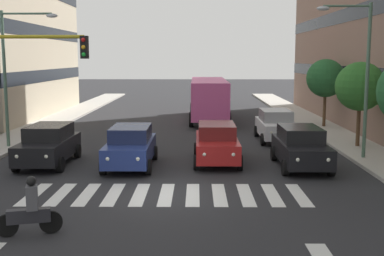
{
  "coord_description": "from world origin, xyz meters",
  "views": [
    {
      "loc": [
        -1.03,
        16.07,
        4.6
      ],
      "look_at": [
        -0.81,
        -6.49,
        1.35
      ],
      "focal_mm": 45.7,
      "sensor_mm": 36.0,
      "label": 1
    }
  ],
  "objects_px": {
    "street_tree_1": "(360,87)",
    "street_lamp_right": "(14,64)",
    "car_2": "(131,146)",
    "street_lamp_left": "(359,65)",
    "car_row2_0": "(276,125)",
    "car_1": "(217,143)",
    "car_0": "(301,147)",
    "motorcycle_with_rider": "(30,211)",
    "car_3": "(49,144)",
    "bus_behind_traffic": "(209,95)",
    "street_tree_2": "(326,78)"
  },
  "relations": [
    {
      "from": "car_1",
      "to": "street_tree_1",
      "type": "xyz_separation_m",
      "value": [
        -7.32,
        -3.35,
        2.28
      ]
    },
    {
      "from": "car_0",
      "to": "street_lamp_left",
      "type": "xyz_separation_m",
      "value": [
        -2.78,
        -1.45,
        3.41
      ]
    },
    {
      "from": "car_1",
      "to": "motorcycle_with_rider",
      "type": "height_order",
      "value": "car_1"
    },
    {
      "from": "car_2",
      "to": "motorcycle_with_rider",
      "type": "relative_size",
      "value": 2.66
    },
    {
      "from": "car_row2_0",
      "to": "street_tree_1",
      "type": "xyz_separation_m",
      "value": [
        -3.79,
        2.42,
        2.28
      ]
    },
    {
      "from": "motorcycle_with_rider",
      "to": "street_tree_1",
      "type": "xyz_separation_m",
      "value": [
        -12.55,
        -12.37,
        2.52
      ]
    },
    {
      "from": "car_0",
      "to": "motorcycle_with_rider",
      "type": "bearing_deg",
      "value": 42.65
    },
    {
      "from": "car_1",
      "to": "motorcycle_with_rider",
      "type": "bearing_deg",
      "value": 59.89
    },
    {
      "from": "street_lamp_right",
      "to": "street_tree_1",
      "type": "bearing_deg",
      "value": -179.32
    },
    {
      "from": "car_row2_0",
      "to": "street_lamp_left",
      "type": "height_order",
      "value": "street_lamp_left"
    },
    {
      "from": "car_row2_0",
      "to": "street_lamp_left",
      "type": "distance_m",
      "value": 6.87
    },
    {
      "from": "car_0",
      "to": "street_tree_2",
      "type": "height_order",
      "value": "street_tree_2"
    },
    {
      "from": "street_lamp_left",
      "to": "street_tree_1",
      "type": "relative_size",
      "value": 1.6
    },
    {
      "from": "bus_behind_traffic",
      "to": "car_2",
      "type": "bearing_deg",
      "value": 76.8
    },
    {
      "from": "street_tree_2",
      "to": "motorcycle_with_rider",
      "type": "bearing_deg",
      "value": 57.1
    },
    {
      "from": "car_1",
      "to": "street_lamp_left",
      "type": "height_order",
      "value": "street_lamp_left"
    },
    {
      "from": "bus_behind_traffic",
      "to": "street_lamp_right",
      "type": "xyz_separation_m",
      "value": [
        10.0,
        11.7,
        2.44
      ]
    },
    {
      "from": "car_0",
      "to": "car_2",
      "type": "height_order",
      "value": "same"
    },
    {
      "from": "car_3",
      "to": "street_tree_1",
      "type": "xyz_separation_m",
      "value": [
        -14.63,
        -3.83,
        2.28
      ]
    },
    {
      "from": "bus_behind_traffic",
      "to": "street_tree_1",
      "type": "xyz_separation_m",
      "value": [
        -7.32,
        11.49,
        1.31
      ]
    },
    {
      "from": "car_3",
      "to": "street_lamp_left",
      "type": "xyz_separation_m",
      "value": [
        -13.58,
        -0.95,
        3.41
      ]
    },
    {
      "from": "car_1",
      "to": "car_3",
      "type": "distance_m",
      "value": 7.32
    },
    {
      "from": "car_2",
      "to": "street_tree_1",
      "type": "bearing_deg",
      "value": -158.91
    },
    {
      "from": "street_tree_1",
      "to": "street_lamp_right",
      "type": "bearing_deg",
      "value": 0.68
    },
    {
      "from": "motorcycle_with_rider",
      "to": "street_lamp_right",
      "type": "xyz_separation_m",
      "value": [
        4.77,
        -12.17,
        3.66
      ]
    },
    {
      "from": "street_lamp_left",
      "to": "street_tree_2",
      "type": "xyz_separation_m",
      "value": [
        -1.21,
        -10.17,
        -1.02
      ]
    },
    {
      "from": "car_0",
      "to": "street_lamp_right",
      "type": "xyz_separation_m",
      "value": [
        13.5,
        -4.12,
        3.42
      ]
    },
    {
      "from": "car_2",
      "to": "street_lamp_left",
      "type": "relative_size",
      "value": 0.65
    },
    {
      "from": "car_2",
      "to": "motorcycle_with_rider",
      "type": "distance_m",
      "value": 8.27
    },
    {
      "from": "car_0",
      "to": "street_lamp_left",
      "type": "bearing_deg",
      "value": -152.4
    },
    {
      "from": "car_row2_0",
      "to": "street_tree_2",
      "type": "height_order",
      "value": "street_tree_2"
    },
    {
      "from": "street_lamp_left",
      "to": "street_lamp_right",
      "type": "height_order",
      "value": "street_lamp_left"
    },
    {
      "from": "car_0",
      "to": "street_tree_1",
      "type": "relative_size",
      "value": 1.04
    },
    {
      "from": "bus_behind_traffic",
      "to": "motorcycle_with_rider",
      "type": "distance_m",
      "value": 24.46
    },
    {
      "from": "car_2",
      "to": "street_lamp_left",
      "type": "xyz_separation_m",
      "value": [
        -9.96,
        -1.37,
        3.41
      ]
    },
    {
      "from": "car_3",
      "to": "motorcycle_with_rider",
      "type": "relative_size",
      "value": 2.66
    },
    {
      "from": "street_lamp_left",
      "to": "street_tree_2",
      "type": "relative_size",
      "value": 1.56
    },
    {
      "from": "bus_behind_traffic",
      "to": "street_tree_2",
      "type": "distance_m",
      "value": 8.7
    },
    {
      "from": "car_3",
      "to": "street_lamp_left",
      "type": "relative_size",
      "value": 0.65
    },
    {
      "from": "street_lamp_right",
      "to": "motorcycle_with_rider",
      "type": "bearing_deg",
      "value": 111.42
    },
    {
      "from": "car_0",
      "to": "bus_behind_traffic",
      "type": "relative_size",
      "value": 0.42
    },
    {
      "from": "car_3",
      "to": "motorcycle_with_rider",
      "type": "distance_m",
      "value": 8.79
    },
    {
      "from": "car_1",
      "to": "car_row2_0",
      "type": "bearing_deg",
      "value": -121.46
    },
    {
      "from": "street_tree_2",
      "to": "street_tree_1",
      "type": "bearing_deg",
      "value": 88.71
    },
    {
      "from": "street_tree_1",
      "to": "street_tree_2",
      "type": "distance_m",
      "value": 7.29
    },
    {
      "from": "car_3",
      "to": "motorcycle_with_rider",
      "type": "xyz_separation_m",
      "value": [
        -2.08,
        8.54,
        -0.24
      ]
    },
    {
      "from": "car_2",
      "to": "street_lamp_right",
      "type": "height_order",
      "value": "street_lamp_right"
    },
    {
      "from": "car_2",
      "to": "street_lamp_left",
      "type": "distance_m",
      "value": 10.62
    },
    {
      "from": "bus_behind_traffic",
      "to": "street_lamp_left",
      "type": "relative_size",
      "value": 1.54
    },
    {
      "from": "street_lamp_right",
      "to": "street_tree_1",
      "type": "relative_size",
      "value": 1.58
    }
  ]
}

